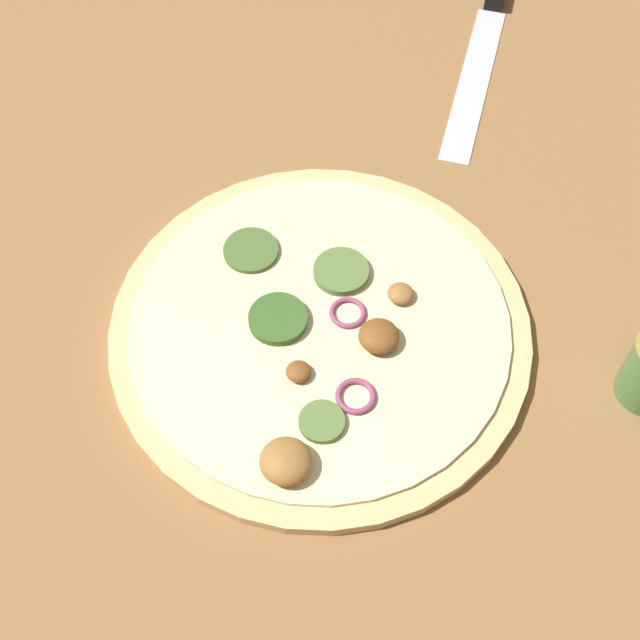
% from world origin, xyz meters
% --- Properties ---
extents(ground_plane, '(3.00, 3.00, 0.00)m').
position_xyz_m(ground_plane, '(0.00, 0.00, 0.00)').
color(ground_plane, olive).
extents(pizza, '(0.35, 0.35, 0.03)m').
position_xyz_m(pizza, '(0.00, 0.00, 0.01)').
color(pizza, '#D6B77A').
rests_on(pizza, ground_plane).
extents(knife, '(0.33, 0.05, 0.02)m').
position_xyz_m(knife, '(-0.45, 0.04, 0.01)').
color(knife, silver).
rests_on(knife, ground_plane).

